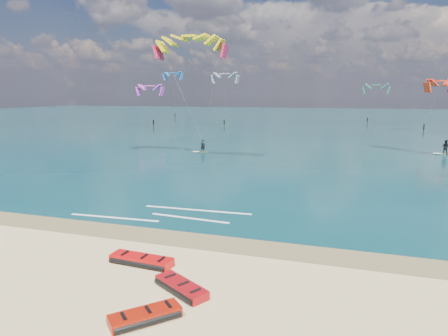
% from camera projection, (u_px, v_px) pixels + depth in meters
% --- Properties ---
extents(ground, '(320.00, 320.00, 0.00)m').
position_uv_depth(ground, '(263.00, 148.00, 57.14)').
color(ground, tan).
rests_on(ground, ground).
extents(wet_sand_strip, '(320.00, 2.40, 0.01)m').
position_uv_depth(wet_sand_strip, '(127.00, 232.00, 22.44)').
color(wet_sand_strip, brown).
rests_on(wet_sand_strip, ground).
extents(sea, '(320.00, 200.00, 0.04)m').
position_uv_depth(sea, '(308.00, 120.00, 117.16)').
color(sea, '#0B383D').
rests_on(sea, ground).
extents(packed_kite_left, '(3.27, 1.43, 0.44)m').
position_uv_depth(packed_kite_left, '(142.00, 264.00, 18.23)').
color(packed_kite_left, red).
rests_on(packed_kite_left, ground).
extents(packed_kite_mid, '(2.97, 2.41, 0.42)m').
position_uv_depth(packed_kite_mid, '(181.00, 291.00, 15.72)').
color(packed_kite_mid, '#A30B11').
rests_on(packed_kite_mid, ground).
extents(packed_kite_right, '(2.68, 2.73, 0.43)m').
position_uv_depth(packed_kite_right, '(145.00, 321.00, 13.68)').
color(packed_kite_right, '#A11606').
rests_on(packed_kite_right, ground).
extents(kitesurfer_main, '(8.29, 7.75, 15.58)m').
position_uv_depth(kitesurfer_main, '(197.00, 90.00, 48.05)').
color(kitesurfer_main, yellow).
rests_on(kitesurfer_main, sea).
extents(shoreline_foam, '(11.10, 3.64, 0.01)m').
position_uv_depth(shoreline_foam, '(169.00, 215.00, 25.53)').
color(shoreline_foam, white).
rests_on(shoreline_foam, ground).
extents(distant_kites, '(73.91, 32.85, 13.81)m').
position_uv_depth(distant_kites, '(255.00, 102.00, 97.66)').
color(distant_kites, '#DF41C6').
rests_on(distant_kites, ground).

